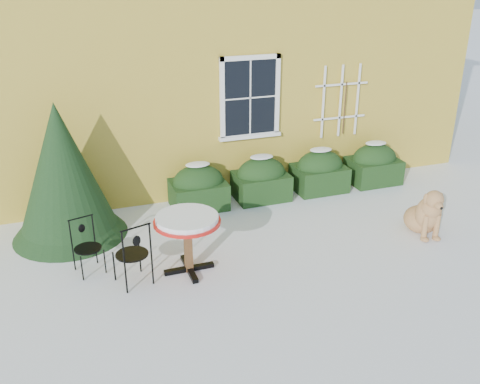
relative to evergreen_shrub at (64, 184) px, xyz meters
name	(u,v)px	position (x,y,z in m)	size (l,w,h in m)	color
ground	(261,269)	(2.72, -2.18, -0.95)	(80.00, 80.00, 0.00)	white
house	(158,15)	(2.72, 4.82, 2.26)	(12.40, 8.40, 6.40)	gold
hedge_row	(291,176)	(4.37, 0.37, -0.55)	(4.95, 0.80, 0.91)	black
evergreen_shrub	(64,184)	(0.00, 0.00, 0.00)	(1.95, 1.95, 2.36)	black
bistro_table	(187,226)	(1.65, -1.85, -0.17)	(1.01, 1.01, 0.94)	black
patio_chair_near	(133,253)	(0.81, -1.93, -0.45)	(0.55, 0.55, 1.01)	black
patio_chair_far	(87,246)	(0.20, -1.33, -0.52)	(0.47, 0.47, 0.86)	black
dog	(426,215)	(5.84, -2.04, -0.58)	(0.69, 0.99, 0.92)	tan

